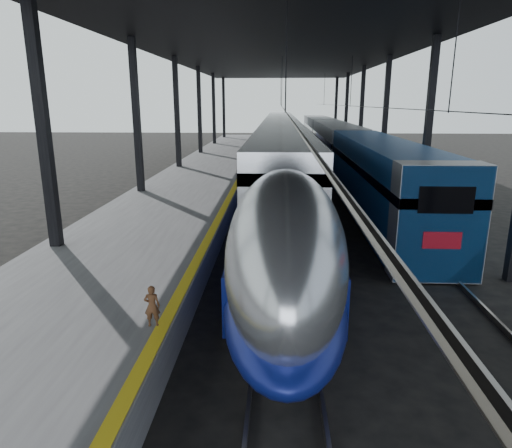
{
  "coord_description": "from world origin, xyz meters",
  "views": [
    {
      "loc": [
        1.79,
        -9.66,
        5.78
      ],
      "look_at": [
        1.11,
        4.41,
        2.0
      ],
      "focal_mm": 32.0,
      "sensor_mm": 36.0,
      "label": 1
    }
  ],
  "objects": [
    {
      "name": "yellow_strip",
      "position": [
        -0.7,
        20.0,
        1.0
      ],
      "size": [
        0.3,
        80.0,
        0.01
      ],
      "primitive_type": "cube",
      "color": "gold",
      "rests_on": "platform"
    },
    {
      "name": "canopy",
      "position": [
        1.9,
        20.0,
        9.12
      ],
      "size": [
        18.0,
        75.0,
        9.47
      ],
      "color": "black",
      "rests_on": "ground"
    },
    {
      "name": "second_train",
      "position": [
        7.0,
        31.69,
        1.99
      ],
      "size": [
        2.85,
        56.05,
        3.93
      ],
      "color": "navy",
      "rests_on": "ground"
    },
    {
      "name": "tgv_train",
      "position": [
        2.0,
        28.64,
        2.01
      ],
      "size": [
        3.01,
        65.2,
        4.31
      ],
      "color": "#B1B3B8",
      "rests_on": "ground"
    },
    {
      "name": "platform",
      "position": [
        -3.5,
        20.0,
        0.5
      ],
      "size": [
        6.0,
        80.0,
        1.0
      ],
      "primitive_type": "cube",
      "color": "#4C4C4F",
      "rests_on": "ground"
    },
    {
      "name": "rails",
      "position": [
        4.5,
        20.0,
        0.08
      ],
      "size": [
        6.52,
        80.0,
        0.16
      ],
      "color": "slate",
      "rests_on": "ground"
    },
    {
      "name": "child",
      "position": [
        -0.91,
        -0.65,
        1.48
      ],
      "size": [
        0.36,
        0.26,
        0.95
      ],
      "primitive_type": "imported",
      "rotation": [
        0.0,
        0.0,
        3.23
      ],
      "color": "#50301A",
      "rests_on": "platform"
    },
    {
      "name": "ground",
      "position": [
        0.0,
        0.0,
        0.0
      ],
      "size": [
        160.0,
        160.0,
        0.0
      ],
      "primitive_type": "plane",
      "color": "black",
      "rests_on": "ground"
    }
  ]
}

